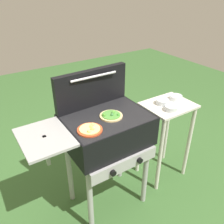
{
  "coord_description": "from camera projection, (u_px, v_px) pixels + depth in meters",
  "views": [
    {
      "loc": [
        -0.8,
        -1.3,
        1.8
      ],
      "look_at": [
        0.05,
        0.0,
        0.92
      ],
      "focal_mm": 37.91,
      "sensor_mm": 36.0,
      "label": 1
    }
  ],
  "objects": [
    {
      "name": "topping_bowl_near",
      "position": [
        176.0,
        98.0,
        2.2
      ],
      "size": [
        0.11,
        0.11,
        0.04
      ],
      "color": "silver",
      "rests_on": "prep_table"
    },
    {
      "name": "pizza_cheese",
      "position": [
        90.0,
        129.0,
        1.6
      ],
      "size": [
        0.17,
        0.17,
        0.04
      ],
      "color": "#C64723",
      "rests_on": "grill"
    },
    {
      "name": "grill",
      "position": [
        105.0,
        133.0,
        1.83
      ],
      "size": [
        0.96,
        0.53,
        0.9
      ],
      "color": "black",
      "rests_on": "ground_plane"
    },
    {
      "name": "topping_bowl_far",
      "position": [
        163.0,
        102.0,
        2.12
      ],
      "size": [
        0.12,
        0.12,
        0.04
      ],
      "color": "silver",
      "rests_on": "prep_table"
    },
    {
      "name": "pizza_veggie",
      "position": [
        111.0,
        115.0,
        1.76
      ],
      "size": [
        0.17,
        0.17,
        0.03
      ],
      "color": "#E0C17F",
      "rests_on": "grill"
    },
    {
      "name": "topping_bowl_middle",
      "position": [
        172.0,
        109.0,
        2.01
      ],
      "size": [
        0.11,
        0.11,
        0.04
      ],
      "color": "silver",
      "rests_on": "prep_table"
    },
    {
      "name": "ground_plane",
      "position": [
        108.0,
        199.0,
        2.22
      ],
      "size": [
        8.0,
        8.0,
        0.0
      ],
      "primitive_type": "plane",
      "color": "#38602D"
    },
    {
      "name": "prep_table",
      "position": [
        166.0,
        127.0,
        2.25
      ],
      "size": [
        0.44,
        0.36,
        0.81
      ],
      "color": "beige",
      "rests_on": "ground_plane"
    },
    {
      "name": "grill_lid_open",
      "position": [
        92.0,
        88.0,
        1.86
      ],
      "size": [
        0.63,
        0.09,
        0.3
      ],
      "color": "black",
      "rests_on": "grill"
    }
  ]
}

